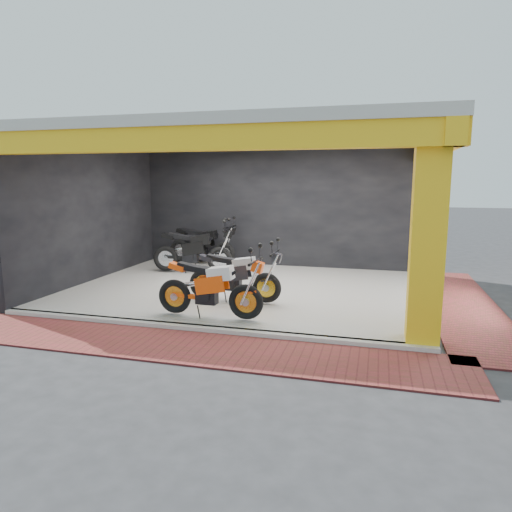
# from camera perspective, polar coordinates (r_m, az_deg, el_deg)

# --- Properties ---
(ground) EXTENTS (80.00, 80.00, 0.00)m
(ground) POSITION_cam_1_polar(r_m,az_deg,el_deg) (9.10, -4.94, -7.35)
(ground) COLOR #2D2D30
(ground) RESTS_ON ground
(showroom_floor) EXTENTS (8.00, 6.00, 0.10)m
(showroom_floor) POSITION_cam_1_polar(r_m,az_deg,el_deg) (10.92, -1.35, -4.18)
(showroom_floor) COLOR white
(showroom_floor) RESTS_ON ground
(showroom_ceiling) EXTENTS (8.40, 6.40, 0.20)m
(showroom_ceiling) POSITION_cam_1_polar(r_m,az_deg,el_deg) (10.66, -1.43, 14.70)
(showroom_ceiling) COLOR beige
(showroom_ceiling) RESTS_ON corner_column
(back_wall) EXTENTS (8.20, 0.20, 3.50)m
(back_wall) POSITION_cam_1_polar(r_m,az_deg,el_deg) (13.64, 2.32, 5.77)
(back_wall) COLOR black
(back_wall) RESTS_ON ground
(left_wall) EXTENTS (0.20, 6.20, 3.50)m
(left_wall) POSITION_cam_1_polar(r_m,az_deg,el_deg) (12.45, -19.88, 4.87)
(left_wall) COLOR black
(left_wall) RESTS_ON ground
(corner_column) EXTENTS (0.50, 0.50, 3.50)m
(corner_column) POSITION_cam_1_polar(r_m,az_deg,el_deg) (7.52, 20.65, 2.16)
(corner_column) COLOR yellow
(corner_column) RESTS_ON ground
(header_beam_front) EXTENTS (8.40, 0.30, 0.40)m
(header_beam_front) POSITION_cam_1_polar(r_m,az_deg,el_deg) (7.81, -7.88, 14.33)
(header_beam_front) COLOR yellow
(header_beam_front) RESTS_ON corner_column
(header_beam_right) EXTENTS (0.30, 6.40, 0.40)m
(header_beam_right) POSITION_cam_1_polar(r_m,az_deg,el_deg) (10.25, 21.13, 12.61)
(header_beam_right) COLOR yellow
(header_beam_right) RESTS_ON corner_column
(floor_kerb) EXTENTS (8.00, 0.20, 0.10)m
(floor_kerb) POSITION_cam_1_polar(r_m,az_deg,el_deg) (8.18, -7.42, -8.98)
(floor_kerb) COLOR white
(floor_kerb) RESTS_ON ground
(paver_front) EXTENTS (9.00, 1.40, 0.03)m
(paver_front) POSITION_cam_1_polar(r_m,az_deg,el_deg) (7.52, -9.72, -11.00)
(paver_front) COLOR maroon
(paver_front) RESTS_ON ground
(paver_right) EXTENTS (1.40, 7.00, 0.03)m
(paver_right) POSITION_cam_1_polar(r_m,az_deg,el_deg) (10.66, 24.37, -5.58)
(paver_right) COLOR maroon
(paver_right) RESTS_ON ground
(moto_hero) EXTENTS (2.20, 0.85, 1.33)m
(moto_hero) POSITION_cam_1_polar(r_m,az_deg,el_deg) (8.22, -1.28, -3.62)
(moto_hero) COLOR #FC4C0A
(moto_hero) RESTS_ON showroom_floor
(moto_row_a) EXTENTS (2.12, 0.79, 1.29)m
(moto_row_a) POSITION_cam_1_polar(r_m,az_deg,el_deg) (9.33, 1.29, -2.16)
(moto_row_a) COLOR black
(moto_row_a) RESTS_ON showroom_floor
(moto_row_b) EXTENTS (2.46, 1.18, 1.44)m
(moto_row_b) POSITION_cam_1_polar(r_m,az_deg,el_deg) (12.45, -4.57, 1.10)
(moto_row_b) COLOR black
(moto_row_b) RESTS_ON showroom_floor
(moto_row_d) EXTENTS (2.38, 1.09, 1.41)m
(moto_row_d) POSITION_cam_1_polar(r_m,az_deg,el_deg) (13.54, -4.03, 1.71)
(moto_row_d) COLOR black
(moto_row_d) RESTS_ON showroom_floor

